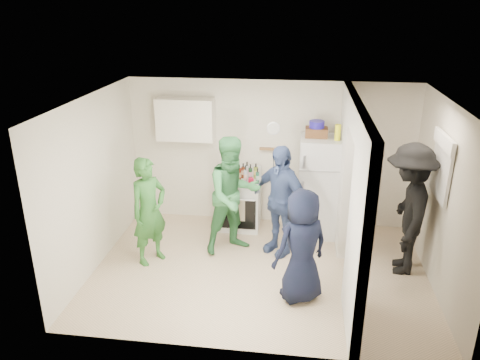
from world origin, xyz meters
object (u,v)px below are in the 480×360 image
Objects in this scene: blue_bowl at (317,124)px; person_green_center at (233,196)px; wicker_basket at (316,132)px; person_green_left at (149,211)px; person_denim at (280,200)px; person_nook at (408,210)px; yellow_cup_stack_top at (338,132)px; person_navy at (302,246)px; stove at (239,204)px; fridge at (319,187)px.

person_green_center is at bearing -146.31° from blue_bowl.
wicker_basket reaches higher than person_green_left.
person_nook reaches higher than person_denim.
wicker_basket is at bearing 154.89° from yellow_cup_stack_top.
person_green_left is at bearing -156.80° from yellow_cup_stack_top.
blue_bowl is 0.13× the size of person_nook.
blue_bowl reaches higher than person_navy.
person_green_left is 0.94× the size of person_denim.
stove is 0.45× the size of person_nook.
blue_bowl is at bearing 0.00° from wicker_basket.
stove is 2.07m from yellow_cup_stack_top.
person_nook reaches higher than fridge.
person_denim is (-0.51, -0.78, -0.87)m from wicker_basket.
fridge is 0.91m from wicker_basket.
wicker_basket is 0.13m from blue_bowl.
person_green_left is (-1.16, -1.29, 0.38)m from stove.
yellow_cup_stack_top is 1.89m from person_green_center.
stove is at bearing -94.18° from person_navy.
person_nook reaches higher than yellow_cup_stack_top.
yellow_cup_stack_top reaches higher than person_green_left.
person_denim is at bearing -106.66° from person_navy.
blue_bowl is 0.36m from yellow_cup_stack_top.
fridge reaches higher than stove.
person_nook reaches higher than person_navy.
person_nook is at bearing -43.56° from yellow_cup_stack_top.
person_nook is at bearing -39.74° from wicker_basket.
fridge is at bearing -27.72° from person_green_left.
stove is 2.48× the size of wicker_basket.
person_navy is (2.22, -0.67, -0.05)m from person_green_left.
person_green_left reaches higher than person_navy.
wicker_basket reaches higher than person_denim.
person_nook is at bearing -39.74° from blue_bowl.
stove is 0.93m from person_green_center.
yellow_cup_stack_top is at bearing 75.19° from person_denim.
fridge is 0.96× the size of person_denim.
stove is 0.47× the size of person_green_center.
person_navy is at bearing -94.83° from wicker_basket.
wicker_basket is at bearing -25.83° from person_green_left.
person_denim is at bearing -123.14° from wicker_basket.
yellow_cup_stack_top is 2.15m from person_navy.
person_navy is (-0.27, -1.93, -0.06)m from fridge.
fridge is 0.96m from person_denim.
person_navy is at bearing -97.88° from fridge.
person_green_center reaches higher than wicker_basket.
person_navy is (1.05, -1.17, -0.15)m from person_green_center.
person_green_left reaches higher than stove.
yellow_cup_stack_top is 0.15× the size of person_green_left.
person_green_left is at bearing -126.48° from person_denim.
person_navy is at bearing -104.89° from yellow_cup_stack_top.
blue_bowl reaches higher than stove.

